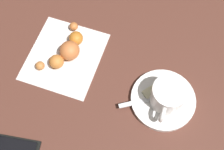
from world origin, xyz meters
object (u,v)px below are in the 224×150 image
object	(u,v)px
napkin	(65,56)
saucer	(163,100)
croissant	(67,50)
teaspoon	(163,96)
sugar_packet	(156,89)
espresso_cup	(168,96)

from	to	relation	value
napkin	saucer	bearing A→B (deg)	-10.78
croissant	napkin	bearing A→B (deg)	-126.86
teaspoon	napkin	xyz separation A→B (m)	(-0.23, 0.04, -0.01)
sugar_packet	teaspoon	bearing A→B (deg)	99.07
napkin	croissant	distance (m)	0.02
napkin	croissant	size ratio (longest dim) A/B	1.22
teaspoon	napkin	distance (m)	0.23
teaspoon	sugar_packet	size ratio (longest dim) A/B	2.32
sugar_packet	croissant	xyz separation A→B (m)	(-0.21, 0.04, 0.01)
saucer	croissant	distance (m)	0.23
saucer	espresso_cup	distance (m)	0.03
teaspoon	napkin	size ratio (longest dim) A/B	0.75
saucer	espresso_cup	world-z (taller)	espresso_cup
sugar_packet	napkin	size ratio (longest dim) A/B	0.33
teaspoon	napkin	bearing A→B (deg)	170.08
saucer	croissant	size ratio (longest dim) A/B	0.95
espresso_cup	napkin	xyz separation A→B (m)	(-0.24, 0.05, -0.04)
saucer	espresso_cup	bearing A→B (deg)	-23.90
teaspoon	sugar_packet	xyz separation A→B (m)	(-0.02, 0.01, 0.00)
teaspoon	saucer	bearing A→B (deg)	-62.89
napkin	espresso_cup	bearing A→B (deg)	-11.08
espresso_cup	sugar_packet	bearing A→B (deg)	144.43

